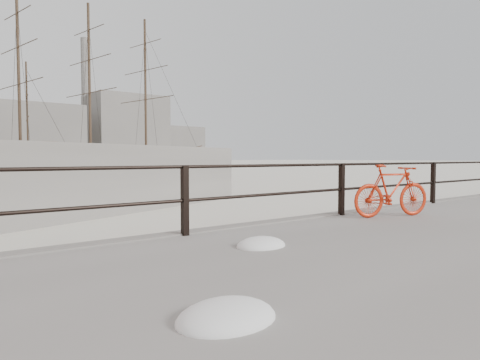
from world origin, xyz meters
TOP-DOWN VIEW (x-y plane):
  - ground at (0.00, 0.00)m, footprint 400.00×400.00m
  - guardrail at (0.00, -0.15)m, footprint 28.00×0.10m
  - bicycle at (-2.97, -0.89)m, footprint 1.62×0.76m
  - barque_black at (20.94, 84.65)m, footprint 64.38×30.61m
  - industrial_west at (20.00, 140.00)m, footprint 32.00×18.00m
  - industrial_mid at (55.00, 145.00)m, footprint 26.00×20.00m
  - industrial_east at (78.00, 150.00)m, footprint 20.00×16.00m
  - smokestack at (42.00, 150.00)m, footprint 2.80×2.80m

SIDE VIEW (x-z plane):
  - ground at x=0.00m, z-range 0.00..0.00m
  - barque_black at x=20.94m, z-range -17.43..17.43m
  - bicycle at x=-2.97m, z-range 0.35..1.34m
  - guardrail at x=0.00m, z-range 0.35..1.35m
  - industrial_east at x=78.00m, z-range 0.00..14.00m
  - industrial_west at x=20.00m, z-range 0.00..18.00m
  - industrial_mid at x=55.00m, z-range 0.00..24.00m
  - smokestack at x=42.00m, z-range 0.00..44.00m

